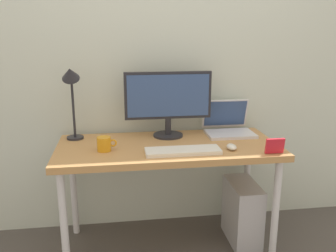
{
  "coord_description": "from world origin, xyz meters",
  "views": [
    {
      "loc": [
        -0.31,
        -2.16,
        1.41
      ],
      "look_at": [
        0.0,
        0.0,
        0.83
      ],
      "focal_mm": 38.96,
      "sensor_mm": 36.0,
      "label": 1
    }
  ],
  "objects_px": {
    "keyboard": "(183,151)",
    "photo_frame": "(275,146)",
    "monitor": "(168,100)",
    "computer_tower": "(242,212)",
    "desk": "(168,155)",
    "coffee_mug": "(104,144)",
    "mouse": "(232,147)",
    "laptop": "(228,125)",
    "desk_lamp": "(71,86)"
  },
  "relations": [
    {
      "from": "laptop",
      "to": "keyboard",
      "type": "relative_size",
      "value": 0.73
    },
    {
      "from": "monitor",
      "to": "mouse",
      "type": "height_order",
      "value": "monitor"
    },
    {
      "from": "mouse",
      "to": "computer_tower",
      "type": "relative_size",
      "value": 0.21
    },
    {
      "from": "desk",
      "to": "coffee_mug",
      "type": "xyz_separation_m",
      "value": [
        -0.39,
        -0.07,
        0.11
      ]
    },
    {
      "from": "keyboard",
      "to": "desk",
      "type": "bearing_deg",
      "value": 110.22
    },
    {
      "from": "monitor",
      "to": "computer_tower",
      "type": "xyz_separation_m",
      "value": [
        0.48,
        -0.19,
        -0.75
      ]
    },
    {
      "from": "desk",
      "to": "laptop",
      "type": "height_order",
      "value": "laptop"
    },
    {
      "from": "desk",
      "to": "computer_tower",
      "type": "bearing_deg",
      "value": -0.99
    },
    {
      "from": "laptop",
      "to": "photo_frame",
      "type": "relative_size",
      "value": 2.91
    },
    {
      "from": "monitor",
      "to": "desk",
      "type": "bearing_deg",
      "value": -98.36
    },
    {
      "from": "mouse",
      "to": "computer_tower",
      "type": "height_order",
      "value": "mouse"
    },
    {
      "from": "laptop",
      "to": "computer_tower",
      "type": "relative_size",
      "value": 0.76
    },
    {
      "from": "desk",
      "to": "keyboard",
      "type": "bearing_deg",
      "value": -69.78
    },
    {
      "from": "desk",
      "to": "mouse",
      "type": "relative_size",
      "value": 15.31
    },
    {
      "from": "monitor",
      "to": "computer_tower",
      "type": "bearing_deg",
      "value": -21.36
    },
    {
      "from": "computer_tower",
      "to": "mouse",
      "type": "bearing_deg",
      "value": -135.07
    },
    {
      "from": "keyboard",
      "to": "photo_frame",
      "type": "xyz_separation_m",
      "value": [
        0.52,
        -0.09,
        0.04
      ]
    },
    {
      "from": "keyboard",
      "to": "mouse",
      "type": "height_order",
      "value": "mouse"
    },
    {
      "from": "laptop",
      "to": "mouse",
      "type": "height_order",
      "value": "laptop"
    },
    {
      "from": "keyboard",
      "to": "photo_frame",
      "type": "height_order",
      "value": "photo_frame"
    },
    {
      "from": "monitor",
      "to": "laptop",
      "type": "xyz_separation_m",
      "value": [
        0.42,
        0.02,
        -0.19
      ]
    },
    {
      "from": "keyboard",
      "to": "computer_tower",
      "type": "height_order",
      "value": "keyboard"
    },
    {
      "from": "desk",
      "to": "keyboard",
      "type": "xyz_separation_m",
      "value": [
        0.06,
        -0.17,
        0.08
      ]
    },
    {
      "from": "coffee_mug",
      "to": "computer_tower",
      "type": "height_order",
      "value": "coffee_mug"
    },
    {
      "from": "coffee_mug",
      "to": "photo_frame",
      "type": "distance_m",
      "value": 1.0
    },
    {
      "from": "desk",
      "to": "mouse",
      "type": "distance_m",
      "value": 0.4
    },
    {
      "from": "photo_frame",
      "to": "keyboard",
      "type": "bearing_deg",
      "value": 170.27
    },
    {
      "from": "laptop",
      "to": "computer_tower",
      "type": "distance_m",
      "value": 0.6
    },
    {
      "from": "laptop",
      "to": "mouse",
      "type": "distance_m",
      "value": 0.37
    },
    {
      "from": "mouse",
      "to": "coffee_mug",
      "type": "xyz_separation_m",
      "value": [
        -0.75,
        0.09,
        0.03
      ]
    },
    {
      "from": "desk",
      "to": "photo_frame",
      "type": "relative_size",
      "value": 12.53
    },
    {
      "from": "desk",
      "to": "mouse",
      "type": "height_order",
      "value": "mouse"
    },
    {
      "from": "mouse",
      "to": "computer_tower",
      "type": "bearing_deg",
      "value": 44.93
    },
    {
      "from": "monitor",
      "to": "laptop",
      "type": "bearing_deg",
      "value": 2.6
    },
    {
      "from": "desk",
      "to": "coffee_mug",
      "type": "bearing_deg",
      "value": -170.08
    },
    {
      "from": "photo_frame",
      "to": "computer_tower",
      "type": "height_order",
      "value": "photo_frame"
    },
    {
      "from": "desk_lamp",
      "to": "keyboard",
      "type": "height_order",
      "value": "desk_lamp"
    },
    {
      "from": "monitor",
      "to": "coffee_mug",
      "type": "xyz_separation_m",
      "value": [
        -0.42,
        -0.25,
        -0.21
      ]
    },
    {
      "from": "mouse",
      "to": "photo_frame",
      "type": "distance_m",
      "value": 0.25
    },
    {
      "from": "laptop",
      "to": "mouse",
      "type": "relative_size",
      "value": 3.56
    },
    {
      "from": "monitor",
      "to": "desk_lamp",
      "type": "distance_m",
      "value": 0.62
    },
    {
      "from": "laptop",
      "to": "coffee_mug",
      "type": "relative_size",
      "value": 2.73
    },
    {
      "from": "desk_lamp",
      "to": "photo_frame",
      "type": "bearing_deg",
      "value": -20.64
    },
    {
      "from": "keyboard",
      "to": "computer_tower",
      "type": "bearing_deg",
      "value": 20.14
    },
    {
      "from": "keyboard",
      "to": "mouse",
      "type": "bearing_deg",
      "value": 3.48
    },
    {
      "from": "keyboard",
      "to": "mouse",
      "type": "distance_m",
      "value": 0.3
    },
    {
      "from": "mouse",
      "to": "computer_tower",
      "type": "distance_m",
      "value": 0.56
    },
    {
      "from": "keyboard",
      "to": "coffee_mug",
      "type": "height_order",
      "value": "coffee_mug"
    },
    {
      "from": "desk",
      "to": "photo_frame",
      "type": "bearing_deg",
      "value": -24.06
    },
    {
      "from": "desk",
      "to": "desk_lamp",
      "type": "relative_size",
      "value": 2.76
    }
  ]
}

